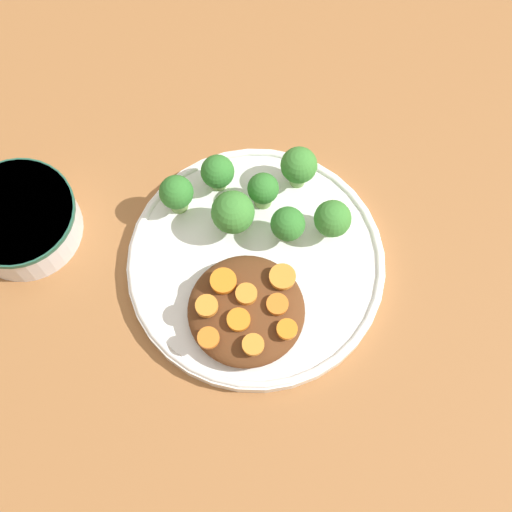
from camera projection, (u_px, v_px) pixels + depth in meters
ground_plane at (256, 267)px, 0.77m from camera, size 4.00×4.00×0.00m
plate at (256, 263)px, 0.76m from camera, size 0.27×0.27×0.02m
dip_bowl at (20, 219)px, 0.76m from camera, size 0.13×0.13×0.05m
stew_mound at (246, 310)px, 0.72m from camera, size 0.12×0.12×0.03m
broccoli_floret_0 at (233, 213)px, 0.73m from camera, size 0.05×0.05×0.06m
broccoli_floret_1 at (218, 173)px, 0.76m from camera, size 0.04×0.04×0.05m
broccoli_floret_2 at (288, 224)px, 0.74m from camera, size 0.04×0.04×0.05m
broccoli_floret_3 at (299, 166)px, 0.76m from camera, size 0.04×0.04×0.06m
broccoli_floret_4 at (332, 219)px, 0.74m from camera, size 0.04×0.04×0.05m
broccoli_floret_5 at (177, 194)px, 0.75m from camera, size 0.04×0.04×0.05m
broccoli_floret_6 at (263, 190)px, 0.75m from camera, size 0.03×0.03×0.05m
carrot_slice_0 at (287, 329)px, 0.69m from camera, size 0.02×0.02×0.01m
carrot_slice_1 at (253, 345)px, 0.69m from camera, size 0.02×0.02×0.01m
carrot_slice_2 at (207, 306)px, 0.70m from camera, size 0.02×0.02×0.01m
carrot_slice_3 at (282, 277)px, 0.71m from camera, size 0.03×0.03×0.01m
carrot_slice_4 at (246, 294)px, 0.70m from camera, size 0.02×0.02×0.01m
carrot_slice_5 at (223, 281)px, 0.71m from camera, size 0.03×0.03×0.01m
carrot_slice_6 at (239, 320)px, 0.69m from camera, size 0.02×0.02×0.01m
carrot_slice_7 at (208, 338)px, 0.69m from camera, size 0.02×0.02×0.01m
carrot_slice_8 at (277, 304)px, 0.70m from camera, size 0.02×0.02×0.01m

